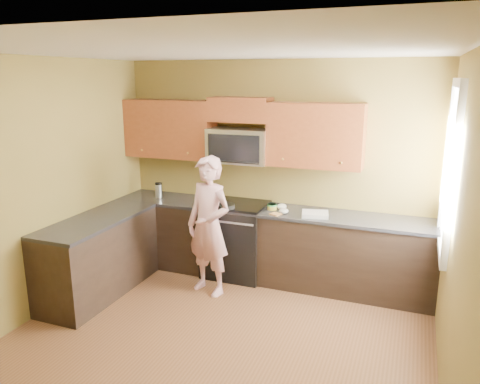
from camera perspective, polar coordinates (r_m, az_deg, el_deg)
The scene contains 25 objects.
floor at distance 4.62m, azimuth -3.66°, elevation -18.61°, with size 4.00×4.00×0.00m, color brown.
ceiling at distance 3.90m, azimuth -4.30°, elevation 17.04°, with size 4.00×4.00×0.00m, color white.
wall_back at distance 5.88m, azimuth 4.28°, elevation 2.79°, with size 4.00×4.00×0.00m, color brown.
wall_front at distance 2.52m, azimuth -24.05°, elevation -14.21°, with size 4.00×4.00×0.00m, color brown.
wall_left at distance 5.21m, azimuth -24.35°, elevation 0.08°, with size 4.00×4.00×0.00m, color brown.
wall_right at distance 3.72m, azimuth 25.35°, elevation -5.25°, with size 4.00×4.00×0.00m, color brown.
cabinet_back_run at distance 5.85m, azimuth 3.25°, elevation -6.51°, with size 4.00×0.60×0.88m, color black.
cabinet_left_run at distance 5.70m, azimuth -17.00°, elevation -7.71°, with size 0.60×1.60×0.88m, color black.
countertop_back at distance 5.70m, azimuth 3.29°, elevation -2.21°, with size 4.00×0.62×0.04m, color black.
countertop_left at distance 5.55m, azimuth -17.25°, elevation -3.31°, with size 0.62×1.60×0.04m, color black.
stove at distance 5.95m, azimuth -0.51°, elevation -5.80°, with size 0.76×0.65×0.95m, color black, non-canonical shape.
microwave at distance 5.80m, azimuth -0.07°, elevation 3.69°, with size 0.76×0.40×0.42m, color silver, non-canonical shape.
upper_cab_left at distance 6.25m, azimuth -8.47°, elevation 4.29°, with size 1.22×0.33×0.75m, color brown, non-canonical shape.
upper_cab_right at distance 5.57m, azimuth 9.12°, elevation 3.08°, with size 1.12×0.33×0.75m, color brown, non-canonical shape.
upper_cab_over_mw at distance 5.75m, azimuth 0.05°, elevation 10.13°, with size 0.76×0.33×0.30m, color brown.
window at distance 4.81m, azimuth 24.58°, elevation 2.67°, with size 0.06×1.06×1.66m, color white, non-canonical shape.
woman at distance 5.37m, azimuth -3.86°, elevation -4.21°, with size 0.60×0.39×1.63m, color #CF6777.
frying_pan at distance 5.59m, azimuth -1.87°, elevation -1.99°, with size 0.24×0.42×0.05m, color black, non-canonical shape.
butter_tub at distance 5.65m, azimuth 3.97°, elevation -2.17°, with size 0.12×0.12×0.09m, color gold, non-canonical shape.
toast_slice at distance 5.44m, azimuth 4.42°, elevation -2.74°, with size 0.11×0.11×0.01m, color #B27F47.
napkin_a at distance 5.49m, azimuth 5.42°, elevation -2.33°, with size 0.11×0.12×0.06m, color silver.
napkin_b at distance 5.67m, azimuth 5.17°, elevation -1.79°, with size 0.12×0.13×0.07m, color silver.
dish_towel at distance 5.43m, azimuth 9.24°, elevation -2.71°, with size 0.30×0.24×0.05m, color silver.
travel_mug at distance 6.30m, azimuth -9.95°, elevation -0.64°, with size 0.09×0.09×0.20m, color silver, non-canonical shape.
glass_b at distance 6.08m, azimuth -5.06°, elevation -0.43°, with size 0.07×0.07×0.12m, color silver.
Camera 1 is at (1.65, -3.53, 2.49)m, focal length 34.63 mm.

